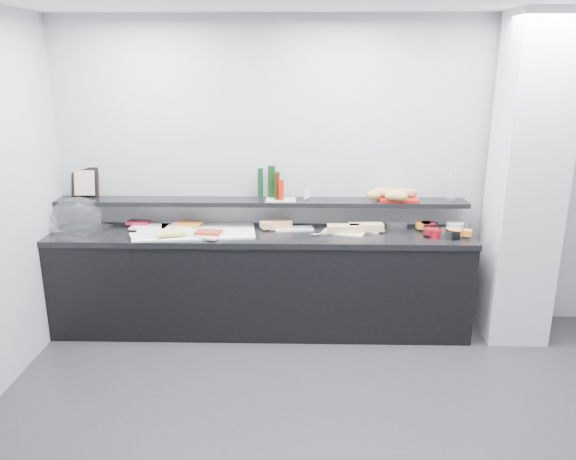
{
  "coord_description": "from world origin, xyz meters",
  "views": [
    {
      "loc": [
        -0.35,
        -2.91,
        2.29
      ],
      "look_at": [
        -0.45,
        1.45,
        1.0
      ],
      "focal_mm": 35.0,
      "sensor_mm": 36.0,
      "label": 1
    }
  ],
  "objects_px": {
    "framed_print": "(85,182)",
    "bread_tray": "(398,199)",
    "cloche_base": "(80,228)",
    "carafe": "(451,185)",
    "condiment_tray": "(281,200)",
    "sandwich_plate_mid": "(343,233)"
  },
  "relations": [
    {
      "from": "cloche_base",
      "to": "carafe",
      "type": "xyz_separation_m",
      "value": [
        3.22,
        0.11,
        0.38
      ]
    },
    {
      "from": "carafe",
      "to": "framed_print",
      "type": "bearing_deg",
      "value": 177.46
    },
    {
      "from": "cloche_base",
      "to": "framed_print",
      "type": "relative_size",
      "value": 1.86
    },
    {
      "from": "sandwich_plate_mid",
      "to": "framed_print",
      "type": "relative_size",
      "value": 1.37
    },
    {
      "from": "framed_print",
      "to": "condiment_tray",
      "type": "height_order",
      "value": "framed_print"
    },
    {
      "from": "cloche_base",
      "to": "bread_tray",
      "type": "xyz_separation_m",
      "value": [
        2.78,
        0.18,
        0.24
      ]
    },
    {
      "from": "cloche_base",
      "to": "sandwich_plate_mid",
      "type": "bearing_deg",
      "value": 22.76
    },
    {
      "from": "framed_print",
      "to": "bread_tray",
      "type": "relative_size",
      "value": 0.76
    },
    {
      "from": "framed_print",
      "to": "carafe",
      "type": "relative_size",
      "value": 0.87
    },
    {
      "from": "carafe",
      "to": "sandwich_plate_mid",
      "type": "bearing_deg",
      "value": -170.7
    },
    {
      "from": "cloche_base",
      "to": "framed_print",
      "type": "distance_m",
      "value": 0.44
    },
    {
      "from": "condiment_tray",
      "to": "bread_tray",
      "type": "distance_m",
      "value": 1.03
    },
    {
      "from": "framed_print",
      "to": "carafe",
      "type": "xyz_separation_m",
      "value": [
        3.23,
        -0.14,
        0.02
      ]
    },
    {
      "from": "sandwich_plate_mid",
      "to": "condiment_tray",
      "type": "relative_size",
      "value": 1.38
    },
    {
      "from": "cloche_base",
      "to": "carafe",
      "type": "distance_m",
      "value": 3.24
    },
    {
      "from": "cloche_base",
      "to": "sandwich_plate_mid",
      "type": "relative_size",
      "value": 1.36
    },
    {
      "from": "cloche_base",
      "to": "condiment_tray",
      "type": "bearing_deg",
      "value": 27.63
    },
    {
      "from": "cloche_base",
      "to": "bread_tray",
      "type": "relative_size",
      "value": 1.42
    },
    {
      "from": "condiment_tray",
      "to": "bread_tray",
      "type": "height_order",
      "value": "bread_tray"
    },
    {
      "from": "bread_tray",
      "to": "carafe",
      "type": "height_order",
      "value": "carafe"
    },
    {
      "from": "cloche_base",
      "to": "condiment_tray",
      "type": "distance_m",
      "value": 1.77
    },
    {
      "from": "framed_print",
      "to": "condiment_tray",
      "type": "xyz_separation_m",
      "value": [
        1.76,
        -0.14,
        -0.12
      ]
    }
  ]
}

